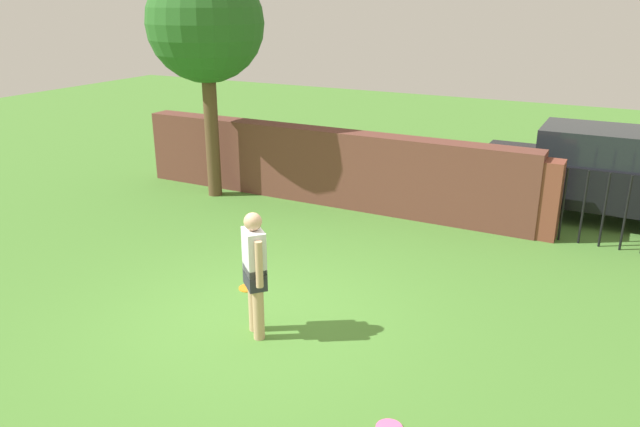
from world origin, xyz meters
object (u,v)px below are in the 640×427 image
at_px(person, 255,269).
at_px(frisbee_orange, 248,288).
at_px(tree, 205,25).
at_px(car, 593,173).

xyz_separation_m(person, frisbee_orange, (-0.82, 1.01, -0.89)).
xyz_separation_m(tree, person, (3.97, -4.47, -2.60)).
bearing_deg(car, frisbee_orange, 54.26).
bearing_deg(person, car, -73.77).
relative_size(car, frisbee_orange, 15.59).
bearing_deg(tree, frisbee_orange, -47.57).
relative_size(person, car, 0.38).
height_order(car, frisbee_orange, car).
bearing_deg(person, tree, -6.25).
distance_m(tree, frisbee_orange, 5.84).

